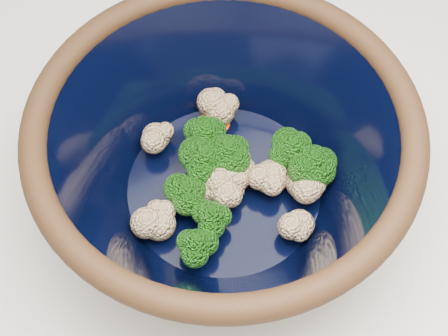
{
  "coord_description": "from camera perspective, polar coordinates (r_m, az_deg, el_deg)",
  "views": [
    {
      "loc": [
        -0.19,
        -0.18,
        1.47
      ],
      "look_at": [
        -0.04,
        0.08,
        0.97
      ],
      "focal_mm": 50.0,
      "sensor_mm": 36.0,
      "label": 1
    }
  ],
  "objects": [
    {
      "name": "mixing_bowl",
      "position": [
        0.57,
        0.0,
        0.75
      ],
      "size": [
        0.4,
        0.4,
        0.15
      ],
      "rotation": [
        0.0,
        0.0,
        0.23
      ],
      "color": "black",
      "rests_on": "counter"
    },
    {
      "name": "vegetable_pile",
      "position": [
        0.6,
        0.86,
        -0.19
      ],
      "size": [
        0.19,
        0.18,
        0.05
      ],
      "color": "#608442",
      "rests_on": "mixing_bowl"
    }
  ]
}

